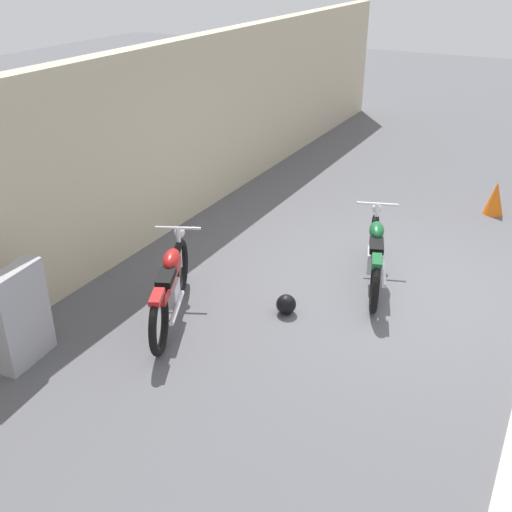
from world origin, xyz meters
TOP-DOWN VIEW (x-y plane):
  - ground_plane at (0.00, 0.00)m, footprint 40.00×40.00m
  - building_wall at (0.00, 3.79)m, footprint 18.00×0.30m
  - stone_marker at (-3.36, 3.04)m, footprint 0.68×0.27m
  - helmet at (-1.23, 1.02)m, footprint 0.24×0.24m
  - traffic_cone at (3.17, -0.68)m, footprint 0.32×0.32m
  - motorcycle_red at (-1.96, 2.17)m, footprint 1.87×0.99m
  - motorcycle_green at (-0.04, 0.33)m, footprint 1.91×0.83m

SIDE VIEW (x-z plane):
  - ground_plane at x=0.00m, z-range 0.00..0.00m
  - helmet at x=-1.23m, z-range 0.00..0.24m
  - traffic_cone at x=3.17m, z-range 0.00..0.55m
  - motorcycle_green at x=-0.04m, z-range -0.02..0.87m
  - motorcycle_red at x=-1.96m, z-range -0.02..0.89m
  - stone_marker at x=-3.36m, z-range 0.00..1.09m
  - building_wall at x=0.00m, z-range 0.00..2.76m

